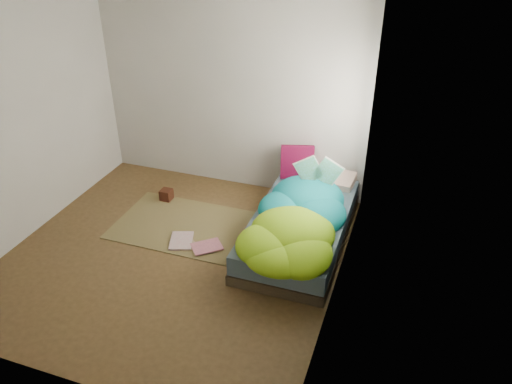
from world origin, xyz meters
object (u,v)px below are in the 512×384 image
pillow_magenta (297,162)px  wooden_box (166,195)px  bed (300,228)px  floor_book_b (204,241)px  open_book (319,163)px  floor_book_a (170,241)px

pillow_magenta → wooden_box: bearing=-176.3°
pillow_magenta → bed: bearing=-87.7°
pillow_magenta → floor_book_b: size_ratio=1.26×
pillow_magenta → open_book: 0.66m
pillow_magenta → wooden_box: pillow_magenta is taller
wooden_box → floor_book_b: size_ratio=0.43×
wooden_box → floor_book_b: bearing=-40.0°
pillow_magenta → floor_book_a: bearing=-144.2°
pillow_magenta → wooden_box: (-1.57, -0.55, -0.46)m
pillow_magenta → floor_book_b: 1.54m
wooden_box → floor_book_b: 1.09m
open_book → floor_book_a: bearing=-155.2°
bed → wooden_box: bed is taller
wooden_box → floor_book_a: bearing=-59.7°
pillow_magenta → floor_book_a: pillow_magenta is taller
wooden_box → floor_book_a: (0.48, -0.82, -0.06)m
pillow_magenta → floor_book_a: 1.83m
floor_book_a → floor_book_b: 0.38m
open_book → wooden_box: (-1.93, -0.08, -0.73)m
open_book → floor_book_b: bearing=-151.5°
floor_book_a → wooden_box: bearing=100.8°
bed → wooden_box: size_ratio=14.48×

